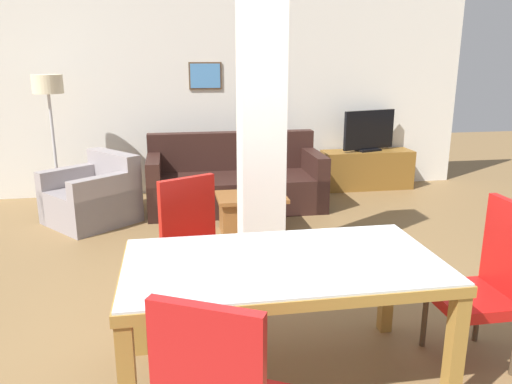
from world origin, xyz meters
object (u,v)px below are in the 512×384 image
at_px(coffee_table, 251,213).
at_px(bottle, 264,187).
at_px(sofa, 235,184).
at_px(armchair, 93,199).
at_px(dining_chair_far_left, 197,246).
at_px(floor_lamp, 49,96).
at_px(dining_table, 282,284).
at_px(tv_screen, 369,131).
at_px(dining_chair_head_right, 487,280).
at_px(tv_stand, 367,170).

relative_size(coffee_table, bottle, 2.63).
relative_size(sofa, armchair, 1.82).
bearing_deg(dining_chair_far_left, floor_lamp, -89.61).
relative_size(dining_table, floor_lamp, 1.07).
relative_size(dining_chair_far_left, tv_screen, 1.26).
height_order(dining_chair_head_right, tv_screen, tv_screen).
distance_m(dining_table, dining_chair_head_right, 1.28).
bearing_deg(tv_screen, dining_table, 46.00).
bearing_deg(dining_table, dining_chair_head_right, 0.00).
relative_size(bottle, floor_lamp, 0.17).
bearing_deg(armchair, floor_lamp, -0.88).
xyz_separation_m(dining_table, dining_chair_far_left, (-0.44, 0.85, -0.07)).
bearing_deg(tv_screen, dining_chair_far_left, 35.32).
bearing_deg(sofa, dining_table, 87.03).
height_order(dining_chair_head_right, armchair, dining_chair_head_right).
bearing_deg(floor_lamp, coffee_table, -30.08).
relative_size(dining_table, tv_screen, 2.17).
distance_m(dining_chair_head_right, bottle, 2.66).
relative_size(sofa, tv_stand, 1.66).
height_order(coffee_table, tv_screen, tv_screen).
height_order(dining_chair_far_left, floor_lamp, floor_lamp).
relative_size(dining_chair_far_left, sofa, 0.48).
distance_m(bottle, tv_stand, 2.48).
relative_size(coffee_table, floor_lamp, 0.45).
xyz_separation_m(bottle, tv_screen, (1.82, 1.66, 0.30)).
bearing_deg(sofa, dining_chair_far_left, 77.04).
bearing_deg(coffee_table, dining_chair_head_right, -67.87).
bearing_deg(dining_chair_head_right, coffee_table, 22.13).
relative_size(tv_stand, tv_screen, 1.59).
relative_size(armchair, tv_stand, 0.91).
distance_m(bottle, floor_lamp, 2.87).
xyz_separation_m(dining_chair_head_right, floor_lamp, (-3.29, 3.87, 0.85)).
distance_m(dining_table, floor_lamp, 4.43).
relative_size(dining_chair_head_right, floor_lamp, 0.62).
bearing_deg(tv_stand, dining_table, -117.64).
distance_m(tv_stand, floor_lamp, 4.34).
bearing_deg(bottle, tv_stand, 42.42).
distance_m(dining_chair_head_right, floor_lamp, 5.14).
bearing_deg(dining_table, tv_screen, 62.36).
xyz_separation_m(coffee_table, bottle, (0.13, -0.07, 0.31)).
bearing_deg(coffee_table, sofa, 92.78).
bearing_deg(dining_chair_head_right, sofa, 17.11).
bearing_deg(tv_stand, dining_chair_far_left, -128.32).
bearing_deg(dining_chair_head_right, armchair, 40.72).
bearing_deg(armchair, tv_stand, -115.13).
bearing_deg(dining_chair_head_right, tv_screen, -12.23).
relative_size(dining_chair_far_left, floor_lamp, 0.62).
distance_m(tv_screen, floor_lamp, 4.23).
distance_m(dining_chair_head_right, coffee_table, 2.79).
distance_m(coffee_table, tv_stand, 2.51).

